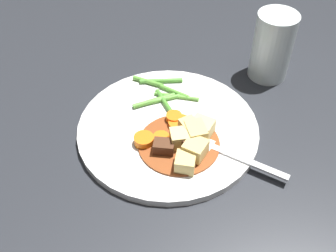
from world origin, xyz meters
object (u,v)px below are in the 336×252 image
(carrot_slice_1, at_px, (144,140))
(meat_chunk_1, at_px, (192,142))
(potato_chunk_4, at_px, (196,134))
(fork, at_px, (226,152))
(potato_chunk_1, at_px, (195,150))
(potato_chunk_2, at_px, (189,128))
(potato_chunk_0, at_px, (181,139))
(water_glass, at_px, (272,46))
(carrot_slice_2, at_px, (174,118))
(potato_chunk_3, at_px, (202,128))
(carrot_slice_3, at_px, (180,124))
(meat_chunk_0, at_px, (164,147))
(dinner_plate, at_px, (168,129))
(carrot_slice_0, at_px, (161,138))
(potato_chunk_5, at_px, (185,163))

(carrot_slice_1, relative_size, meat_chunk_1, 0.93)
(potato_chunk_4, distance_m, fork, 0.05)
(potato_chunk_1, distance_m, fork, 0.05)
(potato_chunk_2, relative_size, potato_chunk_4, 0.83)
(potato_chunk_2, bearing_deg, potato_chunk_1, -12.61)
(potato_chunk_4, xyz_separation_m, fork, (0.04, 0.03, -0.01))
(potato_chunk_0, bearing_deg, carrot_slice_1, -116.56)
(meat_chunk_1, bearing_deg, water_glass, 119.85)
(carrot_slice_2, height_order, potato_chunk_0, potato_chunk_0)
(potato_chunk_1, distance_m, potato_chunk_3, 0.04)
(carrot_slice_3, relative_size, fork, 0.23)
(meat_chunk_0, relative_size, meat_chunk_1, 0.93)
(dinner_plate, height_order, meat_chunk_1, meat_chunk_1)
(potato_chunk_2, bearing_deg, carrot_slice_0, -98.11)
(potato_chunk_0, distance_m, potato_chunk_1, 0.03)
(potato_chunk_4, bearing_deg, potato_chunk_2, -164.77)
(carrot_slice_3, distance_m, water_glass, 0.22)
(potato_chunk_2, bearing_deg, water_glass, 115.09)
(potato_chunk_3, bearing_deg, carrot_slice_1, -100.71)
(carrot_slice_2, distance_m, potato_chunk_3, 0.05)
(carrot_slice_1, bearing_deg, potato_chunk_4, 71.20)
(carrot_slice_0, relative_size, potato_chunk_2, 0.87)
(potato_chunk_5, bearing_deg, water_glass, 122.94)
(carrot_slice_1, distance_m, carrot_slice_3, 0.06)
(carrot_slice_0, distance_m, potato_chunk_2, 0.04)
(dinner_plate, relative_size, carrot_slice_1, 9.46)
(carrot_slice_2, distance_m, water_glass, 0.22)
(carrot_slice_3, height_order, potato_chunk_5, potato_chunk_5)
(potato_chunk_4, relative_size, fork, 0.23)
(potato_chunk_0, distance_m, potato_chunk_3, 0.04)
(potato_chunk_0, xyz_separation_m, potato_chunk_3, (-0.01, 0.04, -0.00))
(potato_chunk_2, bearing_deg, carrot_slice_3, -166.53)
(carrot_slice_1, distance_m, potato_chunk_0, 0.05)
(meat_chunk_1, height_order, water_glass, water_glass)
(carrot_slice_2, xyz_separation_m, fork, (0.09, 0.04, -0.00))
(carrot_slice_3, distance_m, potato_chunk_2, 0.02)
(potato_chunk_0, bearing_deg, fork, 53.72)
(fork, bearing_deg, potato_chunk_1, -106.34)
(potato_chunk_2, relative_size, potato_chunk_3, 0.88)
(dinner_plate, bearing_deg, potato_chunk_4, 29.96)
(dinner_plate, distance_m, potato_chunk_4, 0.05)
(water_glass, bearing_deg, potato_chunk_1, -57.13)
(carrot_slice_1, xyz_separation_m, carrot_slice_2, (-0.03, 0.06, -0.00))
(dinner_plate, relative_size, potato_chunk_1, 8.99)
(carrot_slice_3, bearing_deg, carrot_slice_1, -78.97)
(carrot_slice_3, distance_m, potato_chunk_3, 0.04)
(dinner_plate, height_order, carrot_slice_1, carrot_slice_1)
(potato_chunk_4, bearing_deg, carrot_slice_3, -165.81)
(carrot_slice_3, relative_size, potato_chunk_0, 1.25)
(carrot_slice_2, height_order, water_glass, water_glass)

